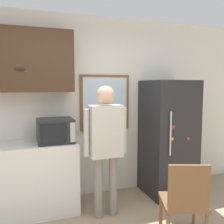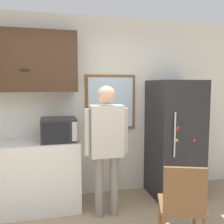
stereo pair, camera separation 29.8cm
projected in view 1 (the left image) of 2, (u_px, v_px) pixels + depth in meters
The scene contains 6 objects.
back_wall at pixel (78, 108), 3.73m from camera, with size 6.00×0.06×2.70m.
microwave at pixel (55, 131), 3.26m from camera, with size 0.46×0.42×0.31m.
person at pixel (106, 138), 3.13m from camera, with size 0.56×0.22×1.68m.
refrigerator at pixel (168, 137), 3.86m from camera, with size 0.70×0.73×1.76m.
chair at pixel (185, 199), 2.63m from camera, with size 0.58×0.58×0.90m.
window at pixel (105, 102), 3.82m from camera, with size 0.78×0.05×0.84m.
Camera 1 is at (-0.78, -1.76, 1.68)m, focal length 40.00 mm.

